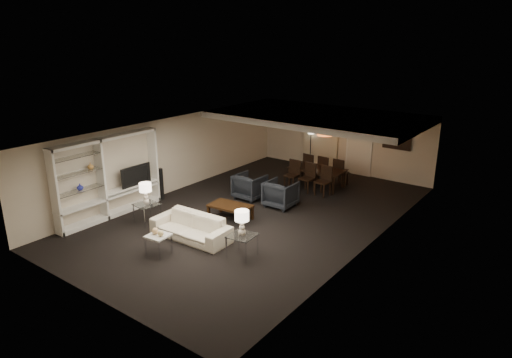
{
  "coord_description": "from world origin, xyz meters",
  "views": [
    {
      "loc": [
        7.46,
        -10.01,
        5.15
      ],
      "look_at": [
        0.0,
        0.0,
        1.1
      ],
      "focal_mm": 32.0,
      "sensor_mm": 36.0,
      "label": 1
    }
  ],
  "objects_px": {
    "coffee_table": "(230,212)",
    "armchair_right": "(281,194)",
    "floor_speaker": "(161,184)",
    "chair_nr": "(323,181)",
    "side_table_left": "(147,213)",
    "vase_blue": "(80,187)",
    "pendant_light": "(325,132)",
    "chair_fm": "(326,169)",
    "floor_lamp": "(310,148)",
    "table_lamp_right": "(242,223)",
    "chair_nm": "(307,178)",
    "chair_fr": "(341,172)",
    "table_lamp_left": "(146,194)",
    "chair_fl": "(311,166)",
    "television": "(134,175)",
    "vase_amber": "(90,166)",
    "sofa": "(191,227)",
    "armchair_left": "(250,186)",
    "marble_table": "(159,244)",
    "dining_table": "(316,178)",
    "chair_nl": "(292,175)",
    "side_table_right": "(242,246)"
  },
  "relations": [
    {
      "from": "coffee_table",
      "to": "chair_nr",
      "type": "relative_size",
      "value": 1.23
    },
    {
      "from": "chair_nr",
      "to": "chair_fl",
      "type": "height_order",
      "value": "same"
    },
    {
      "from": "marble_table",
      "to": "vase_amber",
      "type": "xyz_separation_m",
      "value": [
        -2.92,
        0.28,
        1.4
      ]
    },
    {
      "from": "floor_speaker",
      "to": "dining_table",
      "type": "bearing_deg",
      "value": 51.84
    },
    {
      "from": "chair_nr",
      "to": "pendant_light",
      "type": "bearing_deg",
      "value": 124.62
    },
    {
      "from": "side_table_left",
      "to": "table_lamp_left",
      "type": "bearing_deg",
      "value": 0.0
    },
    {
      "from": "pendant_light",
      "to": "table_lamp_left",
      "type": "xyz_separation_m",
      "value": [
        -2.39,
        -5.81,
        -1.05
      ]
    },
    {
      "from": "table_lamp_right",
      "to": "floor_speaker",
      "type": "xyz_separation_m",
      "value": [
        -4.51,
        1.53,
        -0.35
      ]
    },
    {
      "from": "vase_blue",
      "to": "chair_nm",
      "type": "distance_m",
      "value": 7.09
    },
    {
      "from": "armchair_left",
      "to": "chair_fm",
      "type": "height_order",
      "value": "chair_fm"
    },
    {
      "from": "armchair_left",
      "to": "dining_table",
      "type": "distance_m",
      "value": 2.56
    },
    {
      "from": "side_table_left",
      "to": "table_lamp_right",
      "type": "distance_m",
      "value": 3.45
    },
    {
      "from": "armchair_right",
      "to": "marble_table",
      "type": "bearing_deg",
      "value": 80.96
    },
    {
      "from": "chair_fm",
      "to": "chair_fr",
      "type": "distance_m",
      "value": 0.6
    },
    {
      "from": "armchair_left",
      "to": "side_table_left",
      "type": "height_order",
      "value": "armchair_left"
    },
    {
      "from": "chair_nr",
      "to": "floor_lamp",
      "type": "xyz_separation_m",
      "value": [
        -1.98,
        2.58,
        0.3
      ]
    },
    {
      "from": "table_lamp_right",
      "to": "chair_nm",
      "type": "xyz_separation_m",
      "value": [
        -1.14,
        4.93,
        -0.38
      ]
    },
    {
      "from": "table_lamp_left",
      "to": "chair_fl",
      "type": "bearing_deg",
      "value": 75.12
    },
    {
      "from": "table_lamp_right",
      "to": "chair_fm",
      "type": "height_order",
      "value": "table_lamp_right"
    },
    {
      "from": "coffee_table",
      "to": "dining_table",
      "type": "relative_size",
      "value": 0.64
    },
    {
      "from": "table_lamp_right",
      "to": "television",
      "type": "xyz_separation_m",
      "value": [
        -4.59,
        0.57,
        0.18
      ]
    },
    {
      "from": "television",
      "to": "vase_amber",
      "type": "bearing_deg",
      "value": 178.76
    },
    {
      "from": "television",
      "to": "dining_table",
      "type": "height_order",
      "value": "television"
    },
    {
      "from": "side_table_left",
      "to": "chair_nr",
      "type": "bearing_deg",
      "value": 59.94
    },
    {
      "from": "coffee_table",
      "to": "armchair_right",
      "type": "relative_size",
      "value": 1.34
    },
    {
      "from": "floor_lamp",
      "to": "sofa",
      "type": "bearing_deg",
      "value": -83.75
    },
    {
      "from": "chair_fm",
      "to": "floor_lamp",
      "type": "xyz_separation_m",
      "value": [
        -1.38,
        1.28,
        0.3
      ]
    },
    {
      "from": "coffee_table",
      "to": "chair_fr",
      "type": "bearing_deg",
      "value": 75.99
    },
    {
      "from": "side_table_left",
      "to": "vase_amber",
      "type": "relative_size",
      "value": 3.4
    },
    {
      "from": "chair_fm",
      "to": "chair_fl",
      "type": "bearing_deg",
      "value": 3.94
    },
    {
      "from": "chair_fr",
      "to": "coffee_table",
      "type": "bearing_deg",
      "value": 80.55
    },
    {
      "from": "pendant_light",
      "to": "television",
      "type": "height_order",
      "value": "pendant_light"
    },
    {
      "from": "floor_lamp",
      "to": "table_lamp_right",
      "type": "bearing_deg",
      "value": -71.44
    },
    {
      "from": "floor_speaker",
      "to": "chair_nr",
      "type": "bearing_deg",
      "value": 42.18
    },
    {
      "from": "marble_table",
      "to": "floor_lamp",
      "type": "xyz_separation_m",
      "value": [
        -0.82,
        8.61,
        0.54
      ]
    },
    {
      "from": "vase_blue",
      "to": "vase_amber",
      "type": "height_order",
      "value": "vase_amber"
    },
    {
      "from": "side_table_left",
      "to": "television",
      "type": "xyz_separation_m",
      "value": [
        -1.19,
        0.57,
        0.77
      ]
    },
    {
      "from": "side_table_left",
      "to": "chair_fr",
      "type": "xyz_separation_m",
      "value": [
        2.86,
        6.23,
        0.21
      ]
    },
    {
      "from": "armchair_left",
      "to": "vase_blue",
      "type": "bearing_deg",
      "value": 63.01
    },
    {
      "from": "armchair_right",
      "to": "chair_fr",
      "type": "distance_m",
      "value": 2.99
    },
    {
      "from": "vase_blue",
      "to": "pendant_light",
      "type": "bearing_deg",
      "value": 62.79
    },
    {
      "from": "dining_table",
      "to": "armchair_left",
      "type": "bearing_deg",
      "value": -117.65
    },
    {
      "from": "armchair_left",
      "to": "chair_fr",
      "type": "height_order",
      "value": "chair_fr"
    },
    {
      "from": "vase_blue",
      "to": "table_lamp_left",
      "type": "bearing_deg",
      "value": 44.63
    },
    {
      "from": "side_table_left",
      "to": "chair_nl",
      "type": "xyz_separation_m",
      "value": [
        1.66,
        4.93,
        0.21
      ]
    },
    {
      "from": "coffee_table",
      "to": "armchair_right",
      "type": "bearing_deg",
      "value": 70.56
    },
    {
      "from": "side_table_left",
      "to": "side_table_right",
      "type": "bearing_deg",
      "value": 0.0
    },
    {
      "from": "table_lamp_right",
      "to": "marble_table",
      "type": "height_order",
      "value": "table_lamp_right"
    },
    {
      "from": "chair_fm",
      "to": "table_lamp_right",
      "type": "bearing_deg",
      "value": 104.34
    },
    {
      "from": "armchair_right",
      "to": "vase_amber",
      "type": "xyz_separation_m",
      "value": [
        -3.52,
        -4.12,
        1.24
      ]
    }
  ]
}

